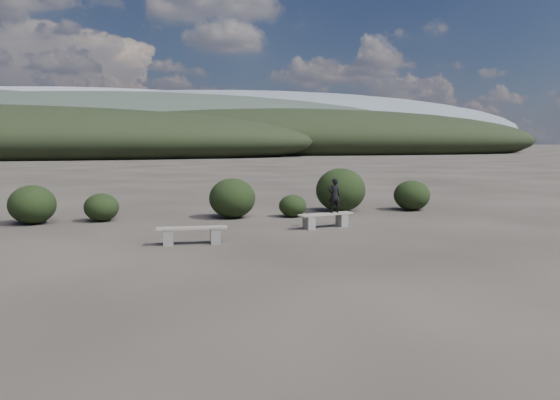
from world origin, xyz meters
name	(u,v)px	position (x,y,z in m)	size (l,w,h in m)	color
ground	(336,275)	(0.00, 0.00, 0.00)	(1200.00, 1200.00, 0.00)	#2B2622
bench_left	(192,234)	(-2.33, 3.92, 0.27)	(1.77, 0.50, 0.44)	slate
bench_right	(326,219)	(1.81, 5.55, 0.27)	(1.79, 0.76, 0.44)	slate
seated_person	(334,195)	(2.11, 5.62, 0.96)	(0.38, 0.25, 1.04)	black
shrub_a	(101,207)	(-4.72, 8.77, 0.45)	(1.11, 1.11, 0.91)	black
shrub_b	(232,198)	(-0.49, 8.45, 0.67)	(1.57, 1.57, 1.34)	black
shrub_c	(293,206)	(1.55, 8.11, 0.38)	(0.95, 0.95, 0.76)	black
shrub_d	(341,190)	(3.67, 9.08, 0.80)	(1.83, 1.83, 1.60)	black
shrub_e	(412,195)	(6.41, 8.75, 0.56)	(1.35, 1.35, 1.13)	black
shrub_f	(32,205)	(-6.77, 8.72, 0.61)	(1.44, 1.44, 1.22)	black
mountain_ridges	(124,129)	(-7.48, 339.06, 10.84)	(500.00, 400.00, 56.00)	black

